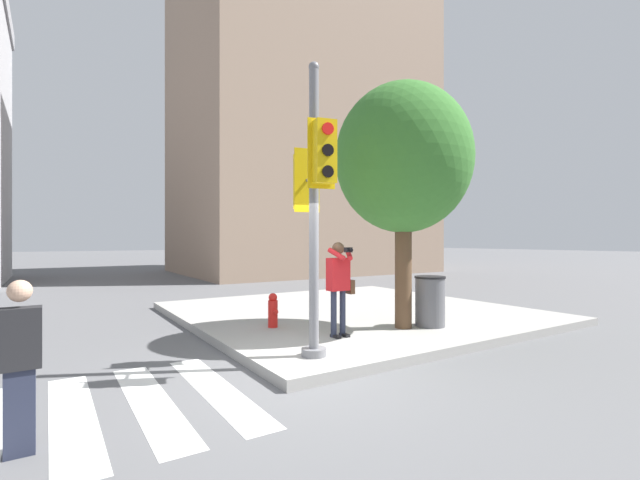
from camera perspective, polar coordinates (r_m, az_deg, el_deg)
name	(u,v)px	position (r m, az deg, el deg)	size (l,w,h in m)	color
ground_plane	(301,376)	(6.38, -2.52, -17.68)	(160.00, 160.00, 0.00)	#5B5B5E
sidewalk_corner	(351,313)	(11.10, 4.17, -9.63)	(8.00, 8.00, 0.17)	#9E9B96
crosswalk_stripes	(73,417)	(5.74, -30.09, -19.72)	(3.67, 3.06, 0.01)	silver
traffic_signal_pole	(314,192)	(6.56, -0.84, 6.38)	(0.55, 1.22, 4.50)	slate
person_photographer	(339,280)	(7.88, 2.58, -5.31)	(0.58, 0.54, 1.73)	black
pedestrian_distant	(20,362)	(4.84, -35.13, -13.19)	(0.34, 0.20, 1.58)	#282D42
street_tree	(403,159)	(8.92, 11.04, 10.52)	(2.74, 2.74, 4.94)	brown
fire_hydrant	(273,310)	(8.84, -6.29, -9.32)	(0.20, 0.26, 0.69)	red
trash_bin	(430,301)	(9.16, 14.46, -7.89)	(0.63, 0.63, 1.03)	#5B5B60
building_right	(302,125)	(27.59, -2.45, 15.01)	(14.37, 10.42, 18.14)	gray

